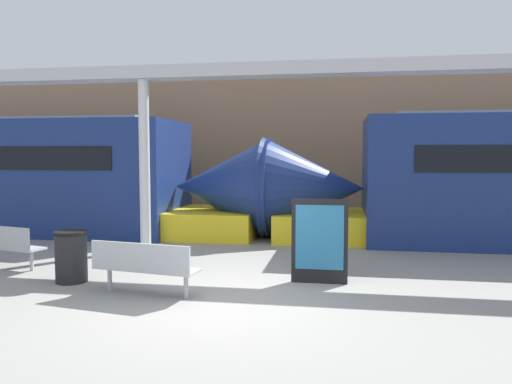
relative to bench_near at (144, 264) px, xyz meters
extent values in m
plane|color=gray|center=(1.35, -0.17, -0.49)|extent=(60.00, 60.00, 0.00)
cube|color=#937051|center=(1.35, 9.71, 2.01)|extent=(56.00, 0.20, 5.00)
cone|color=navy|center=(2.30, 5.79, 0.82)|extent=(2.62, 2.63, 2.63)
cube|color=yellow|center=(2.55, 5.79, -0.14)|extent=(2.35, 2.46, 0.70)
cone|color=navy|center=(-0.11, 5.79, 0.82)|extent=(2.62, 2.63, 2.63)
cube|color=yellow|center=(-0.36, 5.79, -0.14)|extent=(2.35, 2.46, 0.70)
cube|color=#ADB2B7|center=(0.01, 0.08, -0.08)|extent=(1.76, 0.72, 0.04)
cube|color=#ADB2B7|center=(-0.02, -0.11, 0.14)|extent=(1.70, 0.32, 0.42)
cylinder|color=#ADB2B7|center=(-0.66, 0.20, -0.30)|extent=(0.07, 0.07, 0.39)
cylinder|color=#ADB2B7|center=(0.69, -0.03, -0.30)|extent=(0.07, 0.07, 0.39)
cube|color=#ADB2B7|center=(-3.42, 1.39, -0.08)|extent=(1.82, 0.86, 0.04)
cylinder|color=#ADB2B7|center=(-2.73, 1.22, -0.30)|extent=(0.07, 0.07, 0.39)
cylinder|color=black|center=(-1.55, 0.59, -0.08)|extent=(0.53, 0.53, 0.82)
cylinder|color=black|center=(-1.55, 0.59, 0.36)|extent=(0.56, 0.56, 0.06)
cube|color=black|center=(2.66, 1.22, 0.23)|extent=(0.95, 0.06, 1.44)
cube|color=teal|center=(2.66, 1.18, 0.30)|extent=(0.81, 0.01, 1.10)
cylinder|color=silver|center=(-1.42, 3.59, 1.44)|extent=(0.24, 0.24, 3.86)
cube|color=#B7B7BC|center=(-1.42, 3.59, 3.51)|extent=(28.00, 0.60, 0.28)
camera|label=1|loc=(2.98, -7.21, 1.71)|focal=35.00mm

